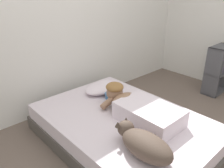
# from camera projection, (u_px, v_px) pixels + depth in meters

# --- Properties ---
(ground_plane) EXTENTS (12.82, 12.82, 0.00)m
(ground_plane) POSITION_uv_depth(u_px,v_px,m) (158.00, 158.00, 2.30)
(ground_plane) COLOR #66564C
(back_wall) EXTENTS (4.41, 0.12, 2.50)m
(back_wall) POSITION_uv_depth(u_px,v_px,m) (62.00, 14.00, 2.87)
(back_wall) COLOR silver
(back_wall) RESTS_ON ground
(bed) EXTENTS (1.32, 1.91, 0.32)m
(bed) POSITION_uv_depth(u_px,v_px,m) (123.00, 129.00, 2.48)
(bed) COLOR #4C4742
(bed) RESTS_ON ground
(pillow) EXTENTS (0.52, 0.32, 0.11)m
(pillow) POSITION_uv_depth(u_px,v_px,m) (103.00, 87.00, 2.95)
(pillow) COLOR silver
(pillow) RESTS_ON bed
(person_lying) EXTENTS (0.43, 0.92, 0.27)m
(person_lying) POSITION_uv_depth(u_px,v_px,m) (138.00, 108.00, 2.37)
(person_lying) COLOR silver
(person_lying) RESTS_ON bed
(dog) EXTENTS (0.26, 0.57, 0.21)m
(dog) POSITION_uv_depth(u_px,v_px,m) (144.00, 144.00, 1.84)
(dog) COLOR #4C3D33
(dog) RESTS_ON bed
(coffee_cup) EXTENTS (0.12, 0.09, 0.07)m
(coffee_cup) POSITION_uv_depth(u_px,v_px,m) (109.00, 96.00, 2.77)
(coffee_cup) COLOR teal
(coffee_cup) RESTS_ON bed
(cell_phone) EXTENTS (0.07, 0.14, 0.01)m
(cell_phone) POSITION_uv_depth(u_px,v_px,m) (159.00, 137.00, 2.08)
(cell_phone) COLOR black
(cell_phone) RESTS_ON bed
(bookshelf) EXTENTS (0.45, 0.24, 0.75)m
(bookshelf) POSITION_uv_depth(u_px,v_px,m) (218.00, 70.00, 3.52)
(bookshelf) COLOR #4C4C51
(bookshelf) RESTS_ON ground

